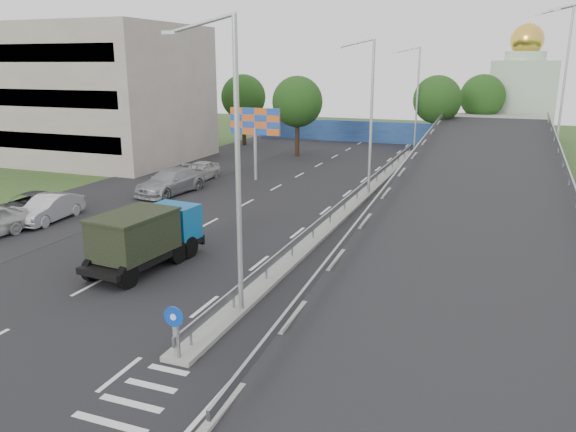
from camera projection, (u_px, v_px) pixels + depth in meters
The scene contains 23 objects.
ground at pixel (134, 402), 14.93m from camera, with size 160.00×160.00×0.00m, color #2D4C1E.
road_surface at pixel (292, 212), 33.98m from camera, with size 26.00×90.00×0.04m, color black.
parking_strip at pixel (115, 195), 38.47m from camera, with size 8.00×90.00×0.05m, color black.
median at pixel (357, 200), 36.52m from camera, with size 1.00×44.00×0.20m, color gray.
overpass_ramp at pixel (480, 184), 33.49m from camera, with size 10.00×50.00×3.50m.
median_guardrail at pixel (357, 191), 36.34m from camera, with size 0.09×44.00×0.71m.
sign_bollard at pixel (176, 332), 16.61m from camera, with size 0.64×0.23×1.67m.
lamp_post_near at pixel (232, 153), 18.76m from camera, with size 2.74×0.18×10.08m.
lamp_post_mid at pixel (369, 109), 36.78m from camera, with size 2.74×0.18×10.08m.
lamp_post_far at pixel (415, 94), 54.79m from camera, with size 2.74×0.18×10.08m.
beige_building at pixel (68, 93), 52.53m from camera, with size 24.00×14.00×12.00m, color gray.
blue_wall at pixel (384, 133), 62.83m from camera, with size 30.00×0.50×2.40m, color navy.
church at pixel (521, 94), 64.11m from camera, with size 7.00×7.00×13.80m.
billboard at pixel (255, 126), 42.15m from camera, with size 4.00×0.24×5.50m.
tree_left_mid at pixel (297, 102), 53.04m from camera, with size 4.80×4.80×7.60m.
tree_median_far at pixel (437, 100), 56.10m from camera, with size 4.80×4.80×7.60m.
tree_left_far at pixel (243, 97), 60.31m from camera, with size 4.80×4.80×7.60m.
tree_ramp_far at pixel (482, 97), 61.03m from camera, with size 4.80×4.80×7.60m.
dump_truck at pixel (146, 235), 24.51m from camera, with size 2.74×6.11×2.62m.
parked_car_b at pixel (49, 208), 31.86m from camera, with size 1.60×4.59×1.51m, color #B3B2B8.
parked_car_c at pixel (29, 205), 32.72m from camera, with size 2.33×5.06×1.41m, color #303134.
parked_car_d at pixel (171, 181), 38.66m from camera, with size 2.37×5.82×1.69m, color #969A9E.
parked_car_e at pixel (199, 171), 42.98m from camera, with size 1.75×4.35×1.48m, color #ADADA8.
Camera 1 is at (8.53, -10.75, 8.73)m, focal length 35.00 mm.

